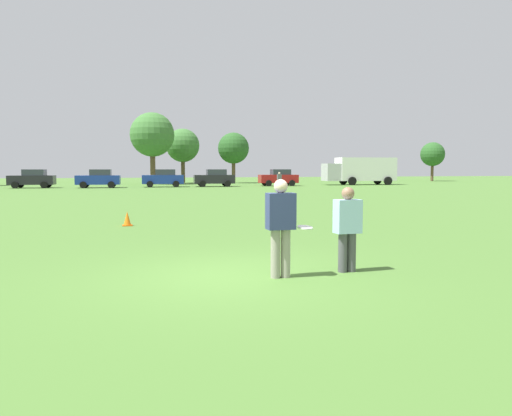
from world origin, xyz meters
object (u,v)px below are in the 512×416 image
Objects in this scene: player_defender at (347,225)px; box_truck at (360,170)px; traffic_cone at (127,219)px; parked_car_mid_left at (32,179)px; parked_car_near_right at (215,178)px; parked_car_center at (99,178)px; parked_car_mid_right at (163,178)px; frisbee at (305,227)px; player_thrower at (281,223)px; bystander_sideline_watcher at (279,179)px; parked_car_far_right at (279,177)px.

box_truck is at bearing 61.90° from player_defender.
parked_car_mid_left reaches higher than traffic_cone.
parked_car_center is at bearing -179.20° from parked_car_near_right.
parked_car_mid_left is 1.00× the size of parked_car_mid_right.
frisbee is 43.53m from parked_car_center.
frisbee is at bearing -83.74° from parked_car_center.
player_defender is 43.56m from parked_car_mid_right.
player_thrower reaches higher than frisbee.
frisbee is at bearing -6.80° from player_thrower.
player_thrower is at bearing -84.30° from parked_car_center.
bystander_sideline_watcher is (-11.95, -5.63, -0.88)m from box_truck.
parked_car_far_right is 0.50× the size of box_truck.
frisbee is at bearing -72.32° from traffic_cone.
parked_car_center is 1.00× the size of parked_car_mid_right.
parked_car_near_right is (6.03, 43.26, 0.05)m from player_defender.
parked_car_mid_right is 1.00× the size of parked_car_near_right.
frisbee is 43.76m from parked_car_mid_right.
parked_car_mid_right is (0.71, 43.55, 0.05)m from player_defender.
parked_car_center is at bearing 93.21° from traffic_cone.
bystander_sideline_watcher is (12.62, 38.89, -0.00)m from frisbee.
player_thrower reaches higher than traffic_cone.
parked_car_mid_left is 1.00× the size of parked_car_center.
traffic_cone is 35.97m from parked_car_near_right.
parked_car_mid_left is 17.95m from parked_car_near_right.
parked_car_far_right is at bearing 71.49° from player_thrower.
parked_car_mid_right is 5.33m from parked_car_near_right.
frisbee is at bearing -107.97° from parked_car_far_right.
player_defender is 43.68m from parked_car_near_right.
parked_car_mid_right is at bearing 156.29° from bystander_sideline_watcher.
parked_car_near_right is 2.81× the size of bystander_sideline_watcher.
frisbee is 0.18× the size of bystander_sideline_watcher.
parked_car_mid_left is 6.37m from parked_car_center.
player_thrower is 0.40× the size of parked_car_mid_left.
bystander_sideline_watcher is (23.61, -5.65, -0.06)m from parked_car_mid_left.
frisbee is 0.06× the size of parked_car_center.
box_truck is 5.62× the size of bystander_sideline_watcher.
traffic_cone is at bearing 107.68° from frisbee.
parked_car_center and parked_car_near_right have the same top height.
parked_car_mid_left is 12.62m from parked_car_mid_right.
frisbee is 43.99m from parked_car_near_right.
parked_car_far_right is 10.49m from box_truck.
traffic_cone is at bearing 113.21° from player_defender.
player_defender is at bearing -66.79° from traffic_cone.
traffic_cone is at bearing -117.18° from bystander_sideline_watcher.
parked_car_mid_left is at bearing 176.31° from parked_car_mid_right.
box_truck is (25.01, 44.46, 0.79)m from player_thrower.
traffic_cone is (-3.71, 8.65, -0.64)m from player_defender.
parked_car_center is 0.50× the size of box_truck.
box_truck is at bearing 4.81° from parked_car_far_right.
parked_car_mid_left is 35.57m from box_truck.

